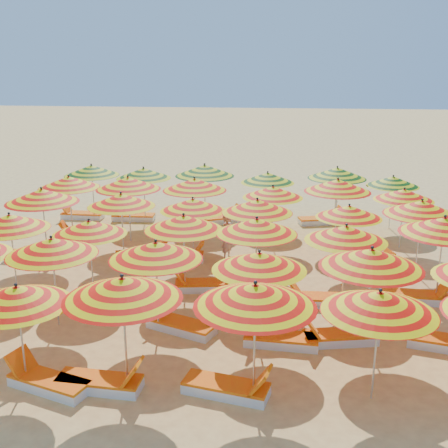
{
  "coord_description": "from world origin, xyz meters",
  "views": [
    {
      "loc": [
        1.71,
        -15.55,
        6.4
      ],
      "look_at": [
        0.0,
        0.5,
        1.6
      ],
      "focal_mm": 45.0,
      "sensor_mm": 36.0,
      "label": 1
    }
  ],
  "objects": [
    {
      "name": "umbrella_16",
      "position": [
        3.39,
        -1.42,
        2.02
      ],
      "size": [
        2.79,
        2.79,
        2.29
      ],
      "color": "silver",
      "rests_on": "ground"
    },
    {
      "name": "umbrella_29",
      "position": [
        5.85,
        3.64,
        1.9
      ],
      "size": [
        2.66,
        2.66,
        2.16
      ],
      "color": "silver",
      "rests_on": "ground"
    },
    {
      "name": "umbrella_2",
      "position": [
        -1.27,
        -5.89,
        2.16
      ],
      "size": [
        2.55,
        2.55,
        2.46
      ],
      "color": "silver",
      "rests_on": "ground"
    },
    {
      "name": "umbrella_1",
      "position": [
        -3.36,
        -5.97,
        1.95
      ],
      "size": [
        2.2,
        2.2,
        2.21
      ],
      "color": "silver",
      "rests_on": "ground"
    },
    {
      "name": "umbrella_28",
      "position": [
        3.61,
        3.69,
        2.16
      ],
      "size": [
        2.86,
        2.86,
        2.45
      ],
      "color": "silver",
      "rests_on": "ground"
    },
    {
      "name": "umbrella_26",
      "position": [
        -1.37,
        3.53,
        2.11
      ],
      "size": [
        2.95,
        2.95,
        2.4
      ],
      "color": "silver",
      "rests_on": "ground"
    },
    {
      "name": "lounger_0",
      "position": [
        -2.86,
        -6.1,
        0.15
      ],
      "size": [
        1.83,
        1.11,
        0.69
      ],
      "rotation": [
        0.0,
        0.0,
        2.81
      ],
      "color": "white",
      "rests_on": "ground"
    },
    {
      "name": "umbrella_30",
      "position": [
        -5.93,
        5.95,
        2.05
      ],
      "size": [
        2.45,
        2.45,
        2.33
      ],
      "color": "silver",
      "rests_on": "ground"
    },
    {
      "name": "umbrella_4",
      "position": [
        3.57,
        -5.74,
        2.04
      ],
      "size": [
        2.7,
        2.7,
        2.32
      ],
      "color": "silver",
      "rests_on": "ground"
    },
    {
      "name": "lounger_18",
      "position": [
        -4.36,
        6.0,
        0.15
      ],
      "size": [
        1.75,
        0.64,
        0.69
      ],
      "rotation": [
        0.0,
        0.0,
        3.18
      ],
      "color": "white",
      "rests_on": "ground"
    },
    {
      "name": "umbrella_20",
      "position": [
        -1.08,
        1.37,
        1.94
      ],
      "size": [
        2.43,
        2.43,
        2.21
      ],
      "color": "silver",
      "rests_on": "ground"
    },
    {
      "name": "umbrella_10",
      "position": [
        3.71,
        -3.66,
        2.15
      ],
      "size": [
        2.64,
        2.64,
        2.45
      ],
      "color": "silver",
      "rests_on": "ground"
    },
    {
      "name": "umbrella_21",
      "position": [
        0.96,
        1.02,
        2.04
      ],
      "size": [
        2.43,
        2.43,
        2.32
      ],
      "color": "silver",
      "rests_on": "ground"
    },
    {
      "name": "lounger_5",
      "position": [
        -0.68,
        -3.34,
        0.15
      ],
      "size": [
        1.82,
        1.2,
        0.69
      ],
      "rotation": [
        0.0,
        0.0,
        2.75
      ],
      "color": "white",
      "rests_on": "ground"
    },
    {
      "name": "umbrella_18",
      "position": [
        -5.9,
        1.1,
        2.17
      ],
      "size": [
        2.37,
        2.37,
        2.47
      ],
      "color": "silver",
      "rests_on": "ground"
    },
    {
      "name": "umbrella_23",
      "position": [
        5.85,
        1.11,
        2.11
      ],
      "size": [
        2.35,
        2.35,
        2.4
      ],
      "color": "silver",
      "rests_on": "ground"
    },
    {
      "name": "lounger_15",
      "position": [
        4.35,
        1.03,
        0.15
      ],
      "size": [
        1.83,
        1.08,
        0.69
      ],
      "rotation": [
        0.0,
        0.0,
        0.31
      ],
      "color": "white",
      "rests_on": "ground"
    },
    {
      "name": "lounger_9",
      "position": [
        -0.45,
        -0.81,
        0.15
      ],
      "size": [
        1.8,
        0.84,
        0.69
      ],
      "rotation": [
        0.0,
        0.0,
        3.3
      ],
      "color": "white",
      "rests_on": "ground"
    },
    {
      "name": "umbrella_12",
      "position": [
        -5.76,
        -1.4,
        2.04
      ],
      "size": [
        2.38,
        2.38,
        2.32
      ],
      "color": "silver",
      "rests_on": "ground"
    },
    {
      "name": "lounger_13",
      "position": [
        -2.8,
        1.61,
        0.15
      ],
      "size": [
        1.82,
        1.2,
        0.69
      ],
      "rotation": [
        0.0,
        0.0,
        0.39
      ],
      "color": "white",
      "rests_on": "ground"
    },
    {
      "name": "lounger_10",
      "position": [
        2.79,
        -1.46,
        0.15
      ],
      "size": [
        1.75,
        0.62,
        0.69
      ],
      "rotation": [
        0.0,
        0.0,
        3.17
      ],
      "color": "white",
      "rests_on": "ground"
    },
    {
      "name": "lounger_6",
      "position": [
        1.75,
        -3.81,
        0.15
      ],
      "size": [
        1.77,
        0.71,
        0.69
      ],
      "rotation": [
        0.0,
        0.0,
        3.07
      ],
      "color": "white",
      "rests_on": "ground"
    },
    {
      "name": "umbrella_19",
      "position": [
        -3.4,
        1.37,
        2.03
      ],
      "size": [
        2.89,
        2.89,
        2.31
      ],
      "color": "silver",
      "rests_on": "ground"
    },
    {
      "name": "umbrella_14",
      "position": [
        -0.96,
        -0.99,
        2.05
      ],
      "size": [
        2.41,
        2.41,
        2.33
      ],
      "color": "silver",
      "rests_on": "ground"
    },
    {
      "name": "lounger_11",
      "position": [
        5.46,
        -1.0,
        0.15
      ],
      "size": [
        1.76,
        0.67,
        0.69
      ],
      "rotation": [
        0.0,
        0.0,
        -0.05
      ],
      "color": "white",
      "rests_on": "ground"
    },
    {
      "name": "umbrella_32",
      "position": [
        -1.33,
        5.84,
        2.16
      ],
      "size": [
        3.02,
        3.02,
        2.46
      ],
      "color": "silver",
      "rests_on": "ground"
    },
    {
      "name": "ground",
      "position": [
        0.0,
        0.0,
        0.0
      ],
      "size": [
        120.0,
        120.0,
        0.0
      ],
      "primitive_type": "plane",
      "color": "#F7C86E",
      "rests_on": "ground"
    },
    {
      "name": "lounger_2",
      "position": [
        0.77,
        -5.92,
        0.15
      ],
      "size": [
        1.82,
        0.94,
        0.69
      ],
      "rotation": [
        0.0,
        0.0,
        -0.22
      ],
      "color": "white",
      "rests_on": "ground"
    },
    {
      "name": "umbrella_8",
      "position": [
        -1.18,
        -3.42,
        2.07
      ],
      "size": [
        2.26,
        2.26,
        2.36
      ],
      "color": "silver",
      "rests_on": "ground"
    },
    {
      "name": "umbrella_15",
      "position": [
        1.06,
        -1.18,
        2.06
      ],
      "size": [
        2.41,
        2.41,
        2.35
      ],
      "color": "silver",
      "rests_on": "ground"
    },
    {
      "name": "umbrella_7",
      "position": [
        -3.74,
        -3.36,
        2.06
      ],
      "size": [
        2.45,
        2.45,
        2.34
      ],
      "color": "silver",
      "rests_on": "ground"
    },
    {
      "name": "umbrella_3",
      "position": [
        1.27,
        -5.97,
        2.17
      ],
      "size": [
        2.96,
        2.96,
        2.47
      ],
      "color": "silver",
      "rests_on": "ground"
    },
    {
      "name": "umbrella_13",
      "position": [
        -3.53,
        -1.32,
        1.92
      ],
      "size": [
        2.73,
        2.73,
        2.18
      ],
      "color": "silver",
      "rests_on": "ground"
    },
    {
      "name": "umbrella_34",
      "position": [
        3.8,
        6.13,
        2.11
      ],
      "size": [
        3.01,
        3.01,
        2.4
      ],
      "color": "silver",
      "rests_on": "ground"
    },
    {
      "name": "umbrella_25",
      "position": [
        -3.71,
        3.34,
        2.14
      ],
      "size": [
        2.96,
        2.96,
        2.43
      ],
      "color": "silver",
      "rests_on": "ground"
    },
    {
      "name": "lounger_16",
      "position": [
        -5.48,
        3.37,
        0.15
      ],
      "size": [
        1.81,
        0.87,
        0.69
      ],
      "rotation": [
        0.0,
        0.0,
        3.31
      ],
      "color": "white",
      "rests_on": "ground"
    },
    {
      "name": "lounger_14",
      "position": [
        -1.59,
        1.47,
        0.15
      ],
      "size": [
        1.78,
        0.76,
        0.69
      ],
      "rotation": [
        0.0,
        0.0,
        0.1
      ],
      "color": "white",
      "rests_on": "ground"
    },
    {
      "name": "beachgoer_a",
      "position": [
        -0.0,
        1.78,
        0.78
      ],
      "size": [
        0.55,
        0.66,
        1.56
      ],
      "primitive_type": "imported",
      "rotation": [
        0.0,
        0.0,
        1.21
      ],
      "color": "tan",
      "rests_on": "ground"
    },
    {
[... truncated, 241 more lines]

